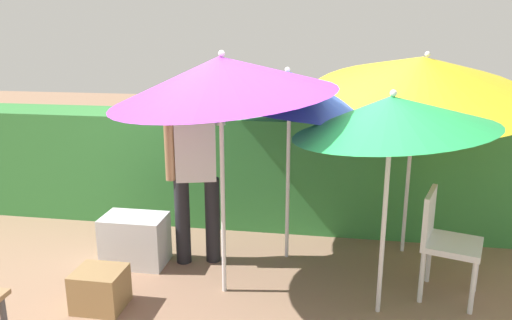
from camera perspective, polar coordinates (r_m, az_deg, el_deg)
ground_plane at (r=4.28m, az=-0.68°, el=-15.43°), size 24.00×24.00×0.00m
hedge_row at (r=5.59m, az=2.34°, el=-1.14°), size 8.00×0.70×1.23m
umbrella_rainbow at (r=3.81m, az=-3.99°, el=9.45°), size 1.78×1.76×2.08m
umbrella_orange at (r=3.65m, az=15.28°, el=5.10°), size 1.46×1.44×1.78m
umbrella_yellow at (r=4.52m, az=3.71°, el=7.94°), size 1.90×1.87×1.97m
umbrella_navy at (r=4.83m, az=18.36°, el=9.11°), size 2.04×2.07×2.14m
person_vendor at (r=4.56m, az=-6.87°, el=-0.79°), size 0.55×0.31×1.88m
chair_plastic at (r=4.37m, az=20.66°, el=-8.34°), size 0.55×0.55×0.89m
cooler_box at (r=4.86m, az=-13.65°, el=-8.87°), size 0.58×0.37×0.47m
crate_cardboard at (r=4.26m, az=-17.40°, el=-13.88°), size 0.38×0.34×0.32m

